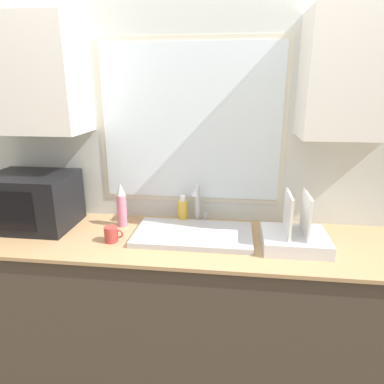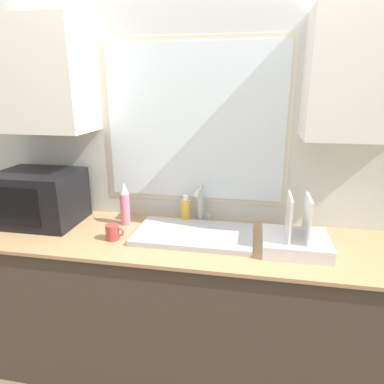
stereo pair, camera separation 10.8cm
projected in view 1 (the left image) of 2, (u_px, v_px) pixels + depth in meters
name	position (u px, v px, depth m)	size (l,w,h in m)	color
countertop	(184.00, 306.00, 2.02)	(2.44, 0.64, 0.88)	#42382D
wall_back	(191.00, 140.00, 2.03)	(6.00, 0.38, 2.60)	silver
sink_basin	(193.00, 234.00, 1.90)	(0.65, 0.37, 0.03)	#B2B2B7
faucet	(198.00, 202.00, 2.05)	(0.08, 0.17, 0.24)	#B7B7BC
microwave	(32.00, 201.00, 2.02)	(0.48, 0.38, 0.32)	black
dish_rack	(295.00, 237.00, 1.78)	(0.33, 0.30, 0.29)	silver
spray_bottle	(122.00, 206.00, 2.02)	(0.06, 0.06, 0.26)	#D8728C
soap_bottle	(183.00, 211.00, 2.08)	(0.06, 0.06, 0.18)	gold
mug_near_sink	(111.00, 234.00, 1.84)	(0.10, 0.07, 0.09)	#A53833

